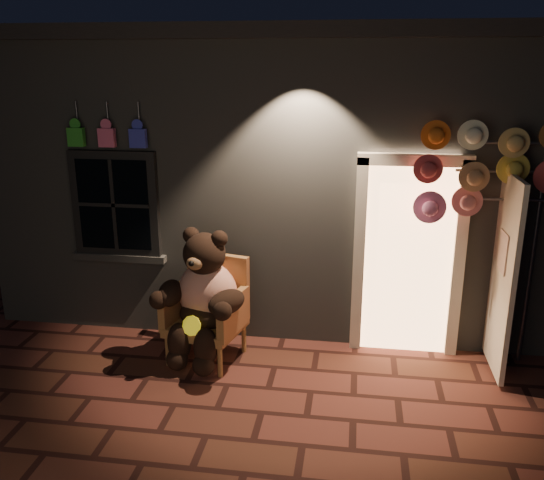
# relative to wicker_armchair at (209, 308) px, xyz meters

# --- Properties ---
(ground) EXTENTS (60.00, 60.00, 0.00)m
(ground) POSITION_rel_wicker_armchair_xyz_m (0.73, -1.01, -0.55)
(ground) COLOR #5C2A23
(ground) RESTS_ON ground
(shop_building) EXTENTS (7.30, 5.95, 3.51)m
(shop_building) POSITION_rel_wicker_armchair_xyz_m (0.73, 2.98, 1.19)
(shop_building) COLOR slate
(shop_building) RESTS_ON ground
(wicker_armchair) EXTENTS (0.88, 0.83, 1.10)m
(wicker_armchair) POSITION_rel_wicker_armchair_xyz_m (0.00, 0.00, 0.00)
(wicker_armchair) COLOR #A07B3E
(wicker_armchair) RESTS_ON ground
(teddy_bear) EXTENTS (1.01, 0.89, 1.42)m
(teddy_bear) POSITION_rel_wicker_armchair_xyz_m (-0.02, -0.14, 0.19)
(teddy_bear) COLOR red
(teddy_bear) RESTS_ON ground
(hat_rack) EXTENTS (1.52, 0.22, 2.53)m
(hat_rack) POSITION_rel_wicker_armchair_xyz_m (2.75, 0.27, 1.53)
(hat_rack) COLOR #59595E
(hat_rack) RESTS_ON ground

